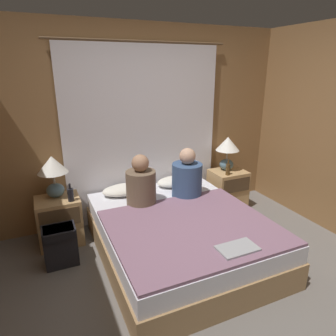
{
  "coord_description": "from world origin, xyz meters",
  "views": [
    {
      "loc": [
        -1.28,
        -1.87,
        1.98
      ],
      "look_at": [
        0.0,
        1.0,
        0.91
      ],
      "focal_mm": 32.0,
      "sensor_mm": 36.0,
      "label": 1
    }
  ],
  "objects_px": {
    "nightstand_left": "(60,221)",
    "pillow_right": "(177,181)",
    "beer_bottle_on_right_stand": "(228,169)",
    "beer_bottle_on_left_stand": "(71,194)",
    "pillow_left": "(125,189)",
    "person_left_in_bed": "(141,185)",
    "bed": "(179,235)",
    "backpack_on_floor": "(60,244)",
    "laptop_on_bed": "(237,248)",
    "lamp_right": "(227,148)",
    "nightstand_right": "(228,189)",
    "lamp_left": "(53,170)",
    "person_right_in_bed": "(187,177)"
  },
  "relations": [
    {
      "from": "nightstand_left",
      "to": "person_left_in_bed",
      "type": "relative_size",
      "value": 0.93
    },
    {
      "from": "lamp_right",
      "to": "pillow_left",
      "type": "xyz_separation_m",
      "value": [
        -1.53,
        -0.04,
        -0.35
      ]
    },
    {
      "from": "pillow_right",
      "to": "backpack_on_floor",
      "type": "bearing_deg",
      "value": -163.36
    },
    {
      "from": "nightstand_left",
      "to": "laptop_on_bed",
      "type": "bearing_deg",
      "value": -49.7
    },
    {
      "from": "beer_bottle_on_left_stand",
      "to": "beer_bottle_on_right_stand",
      "type": "bearing_deg",
      "value": 0.0
    },
    {
      "from": "lamp_left",
      "to": "beer_bottle_on_left_stand",
      "type": "xyz_separation_m",
      "value": [
        0.14,
        -0.19,
        -0.24
      ]
    },
    {
      "from": "nightstand_right",
      "to": "beer_bottle_on_left_stand",
      "type": "xyz_separation_m",
      "value": [
        -2.2,
        -0.12,
        0.35
      ]
    },
    {
      "from": "beer_bottle_on_right_stand",
      "to": "pillow_right",
      "type": "bearing_deg",
      "value": 167.8
    },
    {
      "from": "laptop_on_bed",
      "to": "nightstand_left",
      "type": "bearing_deg",
      "value": 130.3
    },
    {
      "from": "lamp_left",
      "to": "backpack_on_floor",
      "type": "bearing_deg",
      "value": -94.29
    },
    {
      "from": "pillow_left",
      "to": "backpack_on_floor",
      "type": "relative_size",
      "value": 1.34
    },
    {
      "from": "beer_bottle_on_left_stand",
      "to": "bed",
      "type": "bearing_deg",
      "value": -32.59
    },
    {
      "from": "nightstand_left",
      "to": "pillow_right",
      "type": "xyz_separation_m",
      "value": [
        1.53,
        0.03,
        0.24
      ]
    },
    {
      "from": "person_right_in_bed",
      "to": "beer_bottle_on_left_stand",
      "type": "relative_size",
      "value": 2.97
    },
    {
      "from": "bed",
      "to": "beer_bottle_on_right_stand",
      "type": "distance_m",
      "value": 1.32
    },
    {
      "from": "beer_bottle_on_left_stand",
      "to": "nightstand_left",
      "type": "bearing_deg",
      "value": 139.56
    },
    {
      "from": "nightstand_left",
      "to": "laptop_on_bed",
      "type": "height_order",
      "value": "nightstand_left"
    },
    {
      "from": "pillow_right",
      "to": "laptop_on_bed",
      "type": "xyz_separation_m",
      "value": [
        -0.2,
        -1.6,
        -0.02
      ]
    },
    {
      "from": "pillow_right",
      "to": "person_left_in_bed",
      "type": "xyz_separation_m",
      "value": [
        -0.64,
        -0.36,
        0.18
      ]
    },
    {
      "from": "nightstand_right",
      "to": "backpack_on_floor",
      "type": "height_order",
      "value": "nightstand_right"
    },
    {
      "from": "pillow_right",
      "to": "backpack_on_floor",
      "type": "distance_m",
      "value": 1.67
    },
    {
      "from": "person_left_in_bed",
      "to": "beer_bottle_on_right_stand",
      "type": "bearing_deg",
      "value": 8.89
    },
    {
      "from": "bed",
      "to": "lamp_right",
      "type": "height_order",
      "value": "lamp_right"
    },
    {
      "from": "backpack_on_floor",
      "to": "beer_bottle_on_left_stand",
      "type": "bearing_deg",
      "value": 60.28
    },
    {
      "from": "lamp_right",
      "to": "beer_bottle_on_left_stand",
      "type": "bearing_deg",
      "value": -175.03
    },
    {
      "from": "nightstand_left",
      "to": "lamp_left",
      "type": "bearing_deg",
      "value": 90.0
    },
    {
      "from": "nightstand_left",
      "to": "beer_bottle_on_right_stand",
      "type": "bearing_deg",
      "value": -3.13
    },
    {
      "from": "beer_bottle_on_right_stand",
      "to": "beer_bottle_on_left_stand",
      "type": "bearing_deg",
      "value": 180.0
    },
    {
      "from": "nightstand_left",
      "to": "lamp_right",
      "type": "bearing_deg",
      "value": 1.68
    },
    {
      "from": "beer_bottle_on_left_stand",
      "to": "backpack_on_floor",
      "type": "distance_m",
      "value": 0.54
    },
    {
      "from": "lamp_right",
      "to": "pillow_left",
      "type": "distance_m",
      "value": 1.57
    },
    {
      "from": "bed",
      "to": "backpack_on_floor",
      "type": "xyz_separation_m",
      "value": [
        -1.21,
        0.34,
        0.01
      ]
    },
    {
      "from": "bed",
      "to": "person_right_in_bed",
      "type": "bearing_deg",
      "value": 54.62
    },
    {
      "from": "lamp_right",
      "to": "beer_bottle_on_right_stand",
      "type": "height_order",
      "value": "lamp_right"
    },
    {
      "from": "beer_bottle_on_left_stand",
      "to": "beer_bottle_on_right_stand",
      "type": "distance_m",
      "value": 2.09
    },
    {
      "from": "nightstand_left",
      "to": "pillow_left",
      "type": "xyz_separation_m",
      "value": [
        0.81,
        0.03,
        0.24
      ]
    },
    {
      "from": "lamp_left",
      "to": "laptop_on_bed",
      "type": "height_order",
      "value": "lamp_left"
    },
    {
      "from": "beer_bottle_on_right_stand",
      "to": "laptop_on_bed",
      "type": "relative_size",
      "value": 0.62
    },
    {
      "from": "nightstand_left",
      "to": "person_right_in_bed",
      "type": "relative_size",
      "value": 0.92
    },
    {
      "from": "pillow_right",
      "to": "person_left_in_bed",
      "type": "relative_size",
      "value": 0.96
    },
    {
      "from": "pillow_left",
      "to": "beer_bottle_on_left_stand",
      "type": "bearing_deg",
      "value": -167.16
    },
    {
      "from": "nightstand_right",
      "to": "pillow_right",
      "type": "xyz_separation_m",
      "value": [
        -0.81,
        0.03,
        0.24
      ]
    },
    {
      "from": "nightstand_left",
      "to": "person_right_in_bed",
      "type": "xyz_separation_m",
      "value": [
        1.49,
        -0.33,
        0.43
      ]
    },
    {
      "from": "nightstand_right",
      "to": "lamp_right",
      "type": "relative_size",
      "value": 1.14
    },
    {
      "from": "nightstand_left",
      "to": "pillow_left",
      "type": "bearing_deg",
      "value": 2.07
    },
    {
      "from": "lamp_left",
      "to": "backpack_on_floor",
      "type": "xyz_separation_m",
      "value": [
        -0.04,
        -0.51,
        -0.64
      ]
    },
    {
      "from": "nightstand_left",
      "to": "person_left_in_bed",
      "type": "height_order",
      "value": "person_left_in_bed"
    },
    {
      "from": "nightstand_right",
      "to": "laptop_on_bed",
      "type": "distance_m",
      "value": 1.88
    },
    {
      "from": "lamp_left",
      "to": "laptop_on_bed",
      "type": "distance_m",
      "value": 2.15
    },
    {
      "from": "lamp_left",
      "to": "backpack_on_floor",
      "type": "height_order",
      "value": "lamp_left"
    }
  ]
}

